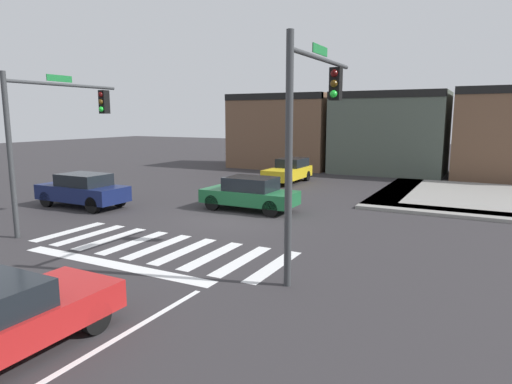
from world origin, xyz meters
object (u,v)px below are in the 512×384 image
(car_navy, at_px, (83,190))
(car_green, at_px, (250,193))
(traffic_signal_southeast, at_px, (312,115))
(car_yellow, at_px, (289,171))
(traffic_signal_southwest, at_px, (56,122))

(car_navy, bearing_deg, car_green, -157.91)
(traffic_signal_southeast, xyz_separation_m, car_yellow, (-7.06, 14.78, -3.42))
(traffic_signal_southwest, distance_m, car_navy, 4.91)
(car_navy, bearing_deg, traffic_signal_southeast, 165.71)
(car_green, xyz_separation_m, car_yellow, (-1.89, 8.70, 0.00))
(traffic_signal_southwest, height_order, car_green, traffic_signal_southwest)
(traffic_signal_southeast, height_order, car_green, traffic_signal_southeast)
(car_yellow, bearing_deg, car_navy, -24.57)
(car_green, bearing_deg, car_navy, -157.91)
(traffic_signal_southwest, distance_m, car_green, 8.34)
(car_green, bearing_deg, traffic_signal_southwest, -129.83)
(traffic_signal_southwest, height_order, traffic_signal_southeast, traffic_signal_southeast)
(car_navy, distance_m, car_yellow, 12.79)
(traffic_signal_southeast, bearing_deg, car_navy, 75.71)
(car_navy, height_order, car_yellow, car_navy)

